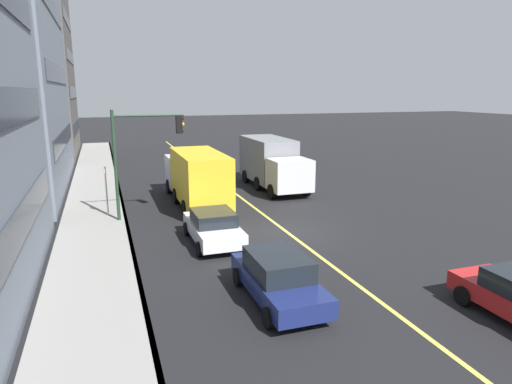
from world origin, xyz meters
name	(u,v)px	position (x,y,z in m)	size (l,w,h in m)	color
ground	(286,231)	(0.00, 0.00, 0.00)	(200.00, 200.00, 0.00)	black
sidewalk_slab	(94,250)	(0.00, 8.45, 0.07)	(80.00, 3.15, 0.15)	gray
curb_edge	(132,246)	(0.00, 6.96, 0.07)	(80.00, 0.16, 0.15)	slate
lane_stripe_center	(286,231)	(0.00, 0.00, 0.01)	(80.00, 0.16, 0.01)	#D8CC4C
car_white	(213,227)	(-0.50, 3.57, 0.73)	(4.28, 1.99, 1.44)	silver
car_navy	(278,277)	(-6.45, 2.96, 0.77)	(4.45, 1.93, 1.52)	navy
truck_gray	(272,162)	(9.27, -2.84, 1.73)	(7.58, 2.59, 3.27)	silver
truck_yellow	(196,176)	(6.40, 2.86, 1.67)	(8.49, 2.51, 3.13)	silver
traffic_light_mast	(142,146)	(3.97, 5.96, 3.77)	(0.28, 3.49, 5.53)	#1E3823
street_sign_post	(106,188)	(5.02, 7.78, 1.58)	(0.60, 0.08, 2.68)	slate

